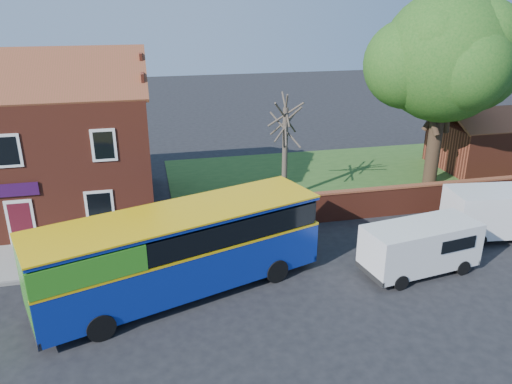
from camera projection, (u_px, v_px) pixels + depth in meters
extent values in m
plane|color=black|center=(193.00, 320.00, 17.84)|extent=(120.00, 120.00, 0.00)
cube|color=gray|center=(17.00, 263.00, 21.61)|extent=(18.00, 3.50, 0.12)
cube|color=slate|center=(8.00, 283.00, 20.01)|extent=(18.00, 0.15, 0.14)
cube|color=#426B28|center=(372.00, 175.00, 32.31)|extent=(26.00, 12.00, 0.04)
cube|color=maroon|center=(31.00, 154.00, 25.66)|extent=(12.00, 8.00, 6.50)
cube|color=brown|center=(6.00, 76.00, 22.30)|extent=(12.30, 4.08, 2.16)
cube|color=brown|center=(24.00, 65.00, 25.93)|extent=(12.30, 4.08, 2.16)
cube|color=black|center=(8.00, 151.00, 21.51)|extent=(1.10, 0.06, 1.50)
cube|color=#4C0F19|center=(21.00, 225.00, 22.77)|extent=(0.95, 0.04, 2.10)
cube|color=silver|center=(21.00, 223.00, 22.77)|extent=(1.20, 0.06, 2.30)
cube|color=#2E0C39|center=(15.00, 190.00, 22.14)|extent=(2.00, 0.06, 0.60)
cube|color=maroon|center=(422.00, 199.00, 26.60)|extent=(22.00, 0.30, 1.50)
cube|color=brown|center=(424.00, 185.00, 26.31)|extent=(22.00, 0.38, 0.10)
cube|color=maroon|center=(498.00, 145.00, 33.62)|extent=(8.00, 5.00, 3.00)
cube|color=brown|center=(491.00, 111.00, 34.01)|extent=(8.20, 2.56, 1.24)
cube|color=navy|center=(181.00, 263.00, 19.15)|extent=(11.34, 6.16, 1.75)
cube|color=#E6B00C|center=(180.00, 243.00, 18.83)|extent=(11.36, 6.18, 0.10)
cube|color=black|center=(179.00, 230.00, 18.64)|extent=(10.93, 6.04, 0.88)
cube|color=#36901F|center=(80.00, 255.00, 16.87)|extent=(4.45, 3.86, 0.94)
cube|color=navy|center=(178.00, 216.00, 18.42)|extent=(11.34, 6.16, 0.14)
cube|color=#E6B00C|center=(178.00, 214.00, 18.39)|extent=(11.39, 6.21, 0.06)
cylinder|color=black|center=(101.00, 327.00, 16.68)|extent=(1.03, 0.58, 0.99)
cylinder|color=black|center=(82.00, 291.00, 18.75)|extent=(1.03, 0.58, 0.99)
cylinder|color=black|center=(276.00, 271.00, 20.12)|extent=(1.03, 0.58, 0.99)
cylinder|color=black|center=(244.00, 245.00, 22.18)|extent=(1.03, 0.58, 0.99)
cube|color=silver|center=(420.00, 245.00, 20.62)|extent=(5.11, 2.68, 1.85)
cube|color=black|center=(463.00, 230.00, 21.27)|extent=(0.34, 1.65, 0.73)
cube|color=black|center=(462.00, 253.00, 21.75)|extent=(0.40, 1.94, 0.23)
cylinder|color=black|center=(400.00, 282.00, 19.63)|extent=(0.67, 0.32, 0.64)
cylinder|color=black|center=(374.00, 261.00, 21.20)|extent=(0.67, 0.32, 0.64)
cylinder|color=black|center=(462.00, 267.00, 20.70)|extent=(0.67, 0.32, 0.64)
cylinder|color=black|center=(433.00, 248.00, 22.28)|extent=(0.67, 0.32, 0.64)
cube|color=silver|center=(506.00, 210.00, 23.64)|extent=(5.67, 2.80, 2.07)
cylinder|color=black|center=(478.00, 241.00, 22.88)|extent=(0.74, 0.30, 0.72)
cylinder|color=black|center=(457.00, 222.00, 24.79)|extent=(0.74, 0.30, 0.72)
cylinder|color=black|center=(434.00, 148.00, 29.96)|extent=(0.82, 0.82, 4.69)
sphere|color=#416B21|center=(446.00, 57.00, 28.03)|extent=(7.34, 7.34, 7.34)
sphere|color=#416B21|center=(473.00, 66.00, 29.06)|extent=(5.30, 5.30, 5.30)
sphere|color=#416B21|center=(408.00, 64.00, 28.34)|extent=(5.10, 5.10, 5.10)
cylinder|color=#4C4238|center=(285.00, 154.00, 27.72)|extent=(0.30, 0.30, 5.26)
cylinder|color=#4C4238|center=(286.00, 121.00, 27.04)|extent=(0.31, 2.56, 2.06)
cylinder|color=#4C4238|center=(285.00, 125.00, 27.10)|extent=(1.34, 1.89, 1.89)
cylinder|color=#4C4238|center=(286.00, 118.00, 26.97)|extent=(2.15, 0.99, 2.09)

